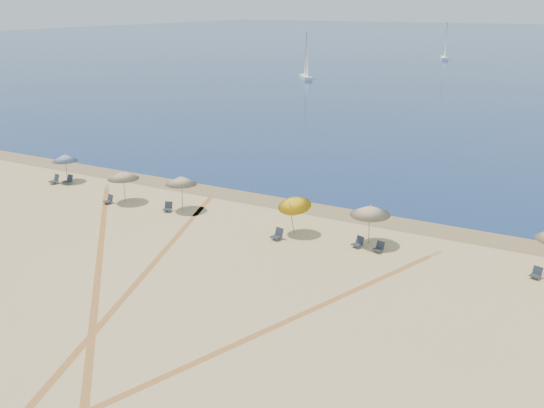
# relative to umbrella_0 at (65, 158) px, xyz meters

# --- Properties ---
(ground) EXTENTS (160.00, 160.00, 0.00)m
(ground) POSITION_rel_umbrella_0_xyz_m (18.86, -20.54, -1.93)
(ground) COLOR tan
(ground) RESTS_ON ground
(wet_sand) EXTENTS (500.00, 500.00, 0.00)m
(wet_sand) POSITION_rel_umbrella_0_xyz_m (18.86, 3.46, -1.93)
(wet_sand) COLOR olive
(wet_sand) RESTS_ON ground
(umbrella_0) EXTENTS (1.99, 1.99, 2.27)m
(umbrella_0) POSITION_rel_umbrella_0_xyz_m (0.00, 0.00, 0.00)
(umbrella_0) COLOR gray
(umbrella_0) RESTS_ON ground
(umbrella_1) EXTENTS (2.24, 2.24, 2.32)m
(umbrella_1) POSITION_rel_umbrella_0_xyz_m (7.56, -1.74, 0.05)
(umbrella_1) COLOR gray
(umbrella_1) RESTS_ON ground
(umbrella_2) EXTENTS (2.19, 2.20, 2.46)m
(umbrella_2) POSITION_rel_umbrella_0_xyz_m (12.22, -1.19, 0.19)
(umbrella_2) COLOR gray
(umbrella_2) RESTS_ON ground
(umbrella_3) EXTENTS (2.05, 2.12, 2.61)m
(umbrella_3) POSITION_rel_umbrella_0_xyz_m (20.92, -1.52, 0.12)
(umbrella_3) COLOR gray
(umbrella_3) RESTS_ON ground
(umbrella_4) EXTENTS (2.35, 2.37, 2.44)m
(umbrella_4) POSITION_rel_umbrella_0_xyz_m (25.53, -0.87, 0.17)
(umbrella_4) COLOR gray
(umbrella_4) RESTS_ON ground
(chair_0) EXTENTS (0.76, 0.83, 0.72)m
(chair_0) POSITION_rel_umbrella_0_xyz_m (-0.37, -0.90, -1.61)
(chair_0) COLOR #1C212D
(chair_0) RESTS_ON ground
(chair_1) EXTENTS (0.70, 0.79, 0.72)m
(chair_1) POSITION_rel_umbrella_0_xyz_m (0.66, -0.48, -1.61)
(chair_1) COLOR #1C212D
(chair_1) RESTS_ON ground
(chair_2) EXTENTS (0.62, 0.69, 0.62)m
(chair_2) POSITION_rel_umbrella_0_xyz_m (6.80, -2.56, -1.66)
(chair_2) COLOR #1C212D
(chair_2) RESTS_ON ground
(chair_3) EXTENTS (0.68, 0.75, 0.64)m
(chair_3) POSITION_rel_umbrella_0_xyz_m (11.51, -1.88, -1.65)
(chair_3) COLOR #1C212D
(chair_3) RESTS_ON ground
(chair_4) EXTENTS (0.71, 0.78, 0.68)m
(chair_4) POSITION_rel_umbrella_0_xyz_m (20.47, -2.80, -1.63)
(chair_4) COLOR #1C212D
(chair_4) RESTS_ON ground
(chair_5) EXTENTS (0.70, 0.75, 0.63)m
(chair_5) POSITION_rel_umbrella_0_xyz_m (25.16, -1.60, -1.65)
(chair_5) COLOR #1C212D
(chair_5) RESTS_ON ground
(chair_6) EXTENTS (0.64, 0.70, 0.60)m
(chair_6) POSITION_rel_umbrella_0_xyz_m (26.45, -1.71, -1.67)
(chair_6) COLOR #1C212D
(chair_6) RESTS_ON ground
(chair_7) EXTENTS (0.63, 0.69, 0.59)m
(chair_7) POSITION_rel_umbrella_0_xyz_m (34.71, -1.10, -1.67)
(chair_7) COLOR #1C212D
(chair_7) RESTS_ON ground
(sailboat_1) EXTENTS (4.49, 5.41, 8.41)m
(sailboat_1) POSITION_rel_umbrella_0_xyz_m (-12.07, 69.47, 0.62)
(sailboat_1) COLOR white
(sailboat_1) RESTS_ON ocean
(sailboat_2) EXTENTS (3.28, 6.19, 8.95)m
(sailboat_2) POSITION_rel_umbrella_0_xyz_m (1.09, 121.86, 0.78)
(sailboat_2) COLOR white
(sailboat_2) RESTS_ON ocean
(tire_tracks) EXTENTS (49.79, 42.30, 0.00)m
(tire_tracks) POSITION_rel_umbrella_0_xyz_m (18.09, -11.44, -1.93)
(tire_tracks) COLOR tan
(tire_tracks) RESTS_ON ground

